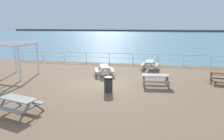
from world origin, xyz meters
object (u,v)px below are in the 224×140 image
Objects in this scene: picnic_table_far_left at (19,102)px; litter_bin at (108,84)px; picnic_table_far_right at (156,78)px; lattice_pergola at (16,51)px; picnic_table_near_right at (150,63)px; picnic_table_seaward at (224,75)px; picnic_table_mid_centre at (104,68)px.

litter_bin is at bearing 63.80° from picnic_table_far_left.
picnic_table_far_right is 3.42m from litter_bin.
picnic_table_near_right is at bearing 28.49° from lattice_pergola.
litter_bin is (-7.66, -3.40, -0.10)m from picnic_table_seaward.
litter_bin is at bearing -142.26° from picnic_table_seaward.
litter_bin is (7.93, -2.60, -1.52)m from lattice_pergola.
picnic_table_far_left is 13.33m from picnic_table_seaward.
lattice_pergola is (-6.76, -1.58, 1.41)m from picnic_table_mid_centre.
picnic_table_seaward is at bearing -121.71° from picnic_table_near_right.
lattice_pergola is at bearing 161.86° from litter_bin.
picnic_table_near_right is at bearing 158.21° from picnic_table_seaward.
litter_bin reaches higher than picnic_table_near_right.
picnic_table_seaward is (5.20, -3.72, 0.00)m from picnic_table_near_right.
picnic_table_mid_centre is 2.27× the size of litter_bin.
picnic_table_seaward is at bearing -112.09° from picnic_table_mid_centre.
picnic_table_far_right is 0.91× the size of picnic_table_seaward.
lattice_pergola reaches higher than litter_bin.
picnic_table_near_right is 0.89× the size of picnic_table_far_left.
picnic_table_far_right is 10.95m from lattice_pergola.
lattice_pergola is at bearing 170.96° from picnic_table_far_right.
picnic_table_near_right is 0.69× the size of lattice_pergola.
picnic_table_far_left is 5.24m from litter_bin.
picnic_table_mid_centre is 4.35m from litter_bin.
litter_bin is at bearing -152.75° from picnic_table_far_right.
picnic_table_seaward is (8.84, -0.79, 0.00)m from picnic_table_mid_centre.
picnic_table_far_left is at bearing -142.96° from picnic_table_far_right.
picnic_table_far_right is at bearing -171.50° from picnic_table_near_right.
picnic_table_seaward is at bearing 48.75° from picnic_table_far_left.
picnic_table_near_right is 0.88× the size of picnic_table_mid_centre.
lattice_pergola is at bearing 86.18° from picnic_table_mid_centre.
picnic_table_far_right is 0.70× the size of lattice_pergola.
lattice_pergola reaches higher than picnic_table_seaward.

